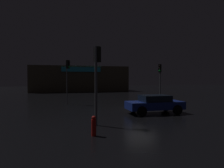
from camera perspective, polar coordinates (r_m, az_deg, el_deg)
name	(u,v)px	position (r m, az deg, el deg)	size (l,w,h in m)	color
ground_plane	(140,110)	(17.55, 7.97, -7.14)	(120.00, 120.00, 0.00)	black
store_building	(79,79)	(44.39, -9.24, 1.42)	(19.77, 8.60, 5.23)	brown
traffic_signal_main	(68,70)	(21.45, -12.35, 3.80)	(0.42, 0.42, 4.56)	#595B60
traffic_signal_opposite	(160,74)	(24.76, 13.36, 2.63)	(0.41, 0.43, 4.36)	#595B60
traffic_signal_cross_left	(97,70)	(11.44, -4.25, 4.05)	(0.42, 0.42, 4.43)	#595B60
car_near	(155,104)	(15.69, 11.91, -5.43)	(4.25, 2.02, 1.39)	navy
fire_hydrant	(94,126)	(9.48, -5.16, -11.70)	(0.22, 0.22, 0.93)	red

